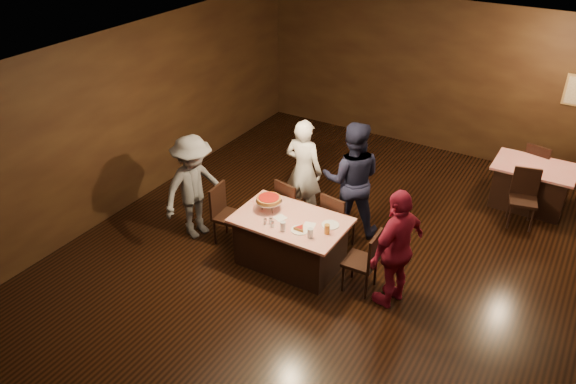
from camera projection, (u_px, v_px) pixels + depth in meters
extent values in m
plane|color=black|center=(333.00, 282.00, 7.95)|extent=(10.00, 10.00, 0.00)
cube|color=silver|center=(344.00, 78.00, 6.44)|extent=(8.00, 10.00, 0.04)
cube|color=black|center=(453.00, 80.00, 10.90)|extent=(8.00, 0.04, 3.00)
cube|color=black|center=(114.00, 126.00, 8.97)|extent=(0.04, 10.00, 3.00)
cube|color=#AB1C0B|center=(291.00, 241.00, 8.15)|extent=(1.60, 1.00, 0.77)
cube|color=#B60C0F|center=(531.00, 186.00, 9.56)|extent=(1.30, 0.90, 0.77)
cube|color=black|center=(293.00, 206.00, 8.83)|extent=(0.49, 0.49, 0.95)
cube|color=black|center=(339.00, 220.00, 8.48)|extent=(0.48, 0.48, 0.95)
cube|color=black|center=(229.00, 215.00, 8.59)|extent=(0.46, 0.46, 0.95)
cube|color=black|center=(360.00, 260.00, 7.61)|extent=(0.43, 0.43, 0.95)
cube|color=black|center=(523.00, 199.00, 8.99)|extent=(0.51, 0.51, 0.95)
cube|color=black|center=(538.00, 167.00, 9.96)|extent=(0.50, 0.50, 0.95)
imported|color=white|center=(304.00, 170.00, 9.00)|extent=(0.65, 0.43, 1.74)
imported|color=black|center=(352.00, 179.00, 8.60)|extent=(1.13, 1.03, 1.89)
imported|color=#5B5B60|center=(194.00, 187.00, 8.58)|extent=(0.87, 1.22, 1.70)
imported|color=maroon|center=(397.00, 249.00, 7.20)|extent=(0.68, 1.08, 1.71)
cylinder|color=black|center=(273.00, 203.00, 8.20)|extent=(0.01, 0.01, 0.15)
cylinder|color=black|center=(262.00, 206.00, 8.13)|extent=(0.01, 0.01, 0.15)
cylinder|color=black|center=(272.00, 209.00, 8.05)|extent=(0.01, 0.01, 0.15)
cylinder|color=silver|center=(269.00, 201.00, 8.09)|extent=(0.38, 0.38, 0.01)
cylinder|color=#B27233|center=(269.00, 199.00, 8.07)|extent=(0.35, 0.35, 0.05)
cylinder|color=#A5140C|center=(269.00, 197.00, 8.06)|extent=(0.30, 0.30, 0.01)
cylinder|color=white|center=(300.00, 230.00, 7.70)|extent=(0.25, 0.25, 0.01)
cylinder|color=#B27233|center=(300.00, 228.00, 7.69)|extent=(0.18, 0.18, 0.04)
cylinder|color=#A5140C|center=(300.00, 227.00, 7.68)|extent=(0.14, 0.14, 0.01)
cylinder|color=white|center=(330.00, 225.00, 7.82)|extent=(0.25, 0.25, 0.01)
cylinder|color=silver|center=(283.00, 226.00, 7.67)|extent=(0.08, 0.08, 0.14)
cylinder|color=silver|center=(310.00, 233.00, 7.53)|extent=(0.08, 0.08, 0.14)
cylinder|color=#BF7F26|center=(327.00, 229.00, 7.61)|extent=(0.08, 0.08, 0.14)
cylinder|color=silver|center=(271.00, 222.00, 7.83)|extent=(0.04, 0.04, 0.08)
cylinder|color=silver|center=(271.00, 219.00, 7.80)|extent=(0.05, 0.05, 0.02)
cylinder|color=silver|center=(272.00, 225.00, 7.76)|extent=(0.04, 0.04, 0.08)
cylinder|color=silver|center=(272.00, 222.00, 7.74)|extent=(0.05, 0.05, 0.02)
cylinder|color=silver|center=(265.00, 222.00, 7.82)|extent=(0.04, 0.04, 0.08)
cylinder|color=silver|center=(265.00, 219.00, 7.79)|extent=(0.05, 0.05, 0.02)
cube|color=white|center=(309.00, 225.00, 7.82)|extent=(0.19, 0.19, 0.01)
cube|color=white|center=(280.00, 218.00, 7.98)|extent=(0.21, 0.21, 0.01)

